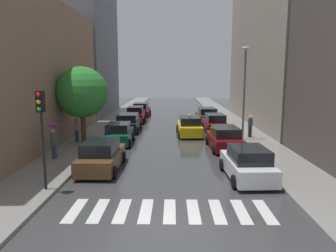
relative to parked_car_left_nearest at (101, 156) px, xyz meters
name	(u,v)px	position (x,y,z in m)	size (l,w,h in m)	color
ground_plane	(172,123)	(3.74, 17.27, -0.79)	(28.00, 72.00, 0.04)	#3C3C3E
sidewalk_left	(112,122)	(-2.76, 17.27, -0.69)	(3.00, 72.00, 0.15)	gray
sidewalk_right	(232,122)	(10.24, 17.27, -0.69)	(3.00, 72.00, 0.15)	gray
crosswalk_stripes	(170,211)	(3.74, -5.20, -0.76)	(7.65, 2.20, 0.01)	silver
building_left_near	(13,73)	(-7.26, 5.61, 4.44)	(6.00, 21.76, 10.42)	#8C6B56
building_left_mid	(85,50)	(-7.26, 24.31, 7.41)	(6.00, 13.66, 16.35)	slate
parked_car_left_nearest	(101,156)	(0.00, 0.00, 0.00)	(2.12, 4.49, 1.63)	brown
parked_car_left_second	(119,134)	(-0.17, 6.60, -0.02)	(2.14, 4.25, 1.58)	#0C4C2D
parked_car_left_third	(128,123)	(-0.21, 11.91, 0.00)	(2.23, 4.72, 1.62)	black
parked_car_left_fourth	(136,115)	(-0.18, 17.47, 0.04)	(2.11, 4.42, 1.73)	maroon
parked_car_left_fifth	(141,110)	(-0.07, 22.70, 0.01)	(2.20, 4.44, 1.65)	maroon
parked_car_right_nearest	(248,164)	(7.55, -1.40, 0.00)	(2.27, 4.26, 1.63)	silver
parked_car_right_second	(225,139)	(7.45, 4.96, -0.02)	(2.29, 4.45, 1.58)	maroon
parked_car_right_third	(215,123)	(7.67, 11.69, 0.00)	(2.14, 4.22, 1.64)	maroon
parked_car_right_fourth	(207,116)	(7.55, 17.15, 0.00)	(2.31, 4.75, 1.63)	brown
taxi_midroad	(189,126)	(5.28, 10.03, 0.00)	(2.19, 4.66, 1.81)	yellow
pedestrian_foreground	(53,134)	(-3.24, 1.79, 0.85)	(0.95, 0.95, 2.06)	navy
pedestrian_near_tree	(76,121)	(-3.34, 6.63, 0.94)	(1.17, 1.17, 2.05)	navy
pedestrian_by_kerb	(250,126)	(10.08, 8.56, 0.31)	(0.36, 0.36, 1.75)	black
street_tree_left	(82,92)	(-2.72, 6.27, 3.09)	(3.69, 3.69, 5.56)	#513823
traffic_light_left_corner	(41,118)	(-1.71, -3.37, 2.52)	(0.30, 0.42, 4.30)	black
lamp_post_right	(244,87)	(9.29, 7.66, 3.44)	(0.60, 0.28, 7.04)	#595B60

